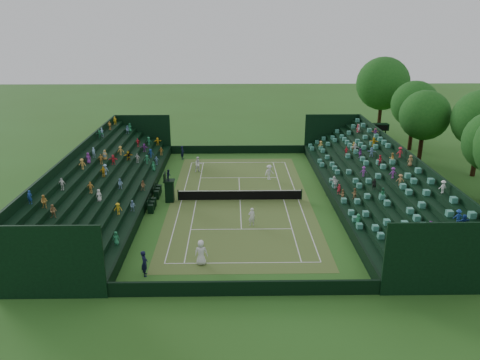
% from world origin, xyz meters
% --- Properties ---
extents(ground, '(160.00, 160.00, 0.00)m').
position_xyz_m(ground, '(0.00, 0.00, 0.00)').
color(ground, '#2C561B').
rests_on(ground, ground).
extents(court_surface, '(12.97, 26.77, 0.01)m').
position_xyz_m(court_surface, '(0.00, 0.00, 0.01)').
color(court_surface, '#2F6D24').
rests_on(court_surface, ground).
extents(perimeter_wall_north, '(17.17, 0.20, 1.00)m').
position_xyz_m(perimeter_wall_north, '(0.00, 15.88, 0.50)').
color(perimeter_wall_north, black).
rests_on(perimeter_wall_north, ground).
extents(perimeter_wall_south, '(17.17, 0.20, 1.00)m').
position_xyz_m(perimeter_wall_south, '(0.00, -15.88, 0.50)').
color(perimeter_wall_south, black).
rests_on(perimeter_wall_south, ground).
extents(perimeter_wall_east, '(0.20, 31.77, 1.00)m').
position_xyz_m(perimeter_wall_east, '(8.48, 0.00, 0.50)').
color(perimeter_wall_east, black).
rests_on(perimeter_wall_east, ground).
extents(perimeter_wall_west, '(0.20, 31.77, 1.00)m').
position_xyz_m(perimeter_wall_west, '(-8.48, 0.00, 0.50)').
color(perimeter_wall_west, black).
rests_on(perimeter_wall_west, ground).
extents(north_grandstand, '(6.60, 32.00, 4.90)m').
position_xyz_m(north_grandstand, '(12.66, 0.00, 1.55)').
color(north_grandstand, black).
rests_on(north_grandstand, ground).
extents(south_grandstand, '(6.60, 32.00, 4.90)m').
position_xyz_m(south_grandstand, '(-12.66, 0.00, 1.55)').
color(south_grandstand, black).
rests_on(south_grandstand, ground).
extents(tennis_net, '(11.67, 0.10, 1.06)m').
position_xyz_m(tennis_net, '(0.00, 0.00, 0.53)').
color(tennis_net, black).
rests_on(tennis_net, ground).
extents(scoreboard_tower, '(2.00, 1.00, 3.70)m').
position_xyz_m(scoreboard_tower, '(17.75, 16.00, 3.14)').
color(scoreboard_tower, black).
rests_on(scoreboard_tower, ground).
extents(tree_row, '(11.61, 37.67, 11.12)m').
position_xyz_m(tree_row, '(22.06, 10.23, 6.46)').
color(tree_row, black).
rests_on(tree_row, ground).
extents(umpire_chair, '(1.00, 1.00, 3.14)m').
position_xyz_m(umpire_chair, '(-6.55, -0.23, 1.34)').
color(umpire_chair, black).
rests_on(umpire_chair, ground).
extents(courtside_chairs, '(0.51, 5.48, 1.11)m').
position_xyz_m(courtside_chairs, '(-7.91, -0.41, 0.42)').
color(courtside_chairs, black).
rests_on(courtside_chairs, ground).
extents(player_near_west, '(0.94, 0.65, 1.83)m').
position_xyz_m(player_near_west, '(-2.90, -11.99, 0.91)').
color(player_near_west, silver).
rests_on(player_near_west, ground).
extents(player_near_east, '(0.65, 0.52, 1.57)m').
position_xyz_m(player_near_east, '(0.86, -5.65, 0.78)').
color(player_near_east, silver).
rests_on(player_near_east, ground).
extents(player_far_west, '(1.03, 0.94, 1.72)m').
position_xyz_m(player_far_west, '(-4.46, 8.56, 0.86)').
color(player_far_west, white).
rests_on(player_far_west, ground).
extents(player_far_east, '(1.22, 1.06, 1.63)m').
position_xyz_m(player_far_east, '(3.18, 5.78, 0.82)').
color(player_far_east, white).
rests_on(player_far_east, ground).
extents(line_judge_north, '(0.49, 0.65, 1.62)m').
position_xyz_m(line_judge_north, '(-6.70, 13.45, 0.81)').
color(line_judge_north, black).
rests_on(line_judge_north, ground).
extents(line_judge_south, '(0.55, 0.73, 1.81)m').
position_xyz_m(line_judge_south, '(-6.56, -13.40, 0.91)').
color(line_judge_south, black).
rests_on(line_judge_south, ground).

